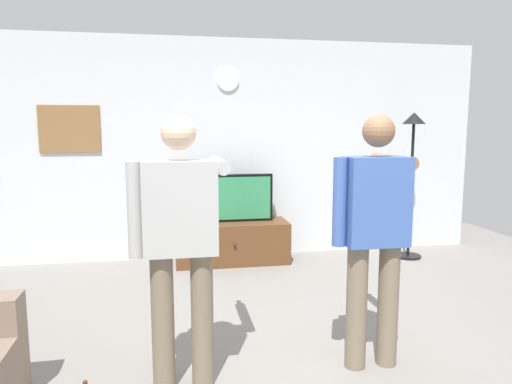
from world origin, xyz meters
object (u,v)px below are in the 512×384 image
object	(u,v)px
wall_clock	(228,80)
floor_lamp	(412,155)
tv_stand	(232,242)
framed_picture	(70,129)
person_standing_nearer_lamp	(181,236)
person_standing_nearer_couch	(374,227)
television	(231,198)

from	to	relation	value
wall_clock	floor_lamp	distance (m)	2.44
tv_stand	framed_picture	xyz separation A→B (m)	(-1.85, 0.30, 1.36)
person_standing_nearer_lamp	tv_stand	bearing A→B (deg)	76.27
wall_clock	person_standing_nearer_couch	world-z (taller)	wall_clock
television	wall_clock	xyz separation A→B (m)	(0.00, 0.24, 1.42)
floor_lamp	person_standing_nearer_couch	xyz separation A→B (m)	(-1.59, -2.44, -0.33)
television	tv_stand	bearing A→B (deg)	-90.00
wall_clock	framed_picture	distance (m)	1.95
television	person_standing_nearer_lamp	xyz separation A→B (m)	(-0.65, -2.70, 0.19)
floor_lamp	person_standing_nearer_couch	distance (m)	2.93
television	person_standing_nearer_couch	size ratio (longest dim) A/B	0.59
tv_stand	television	size ratio (longest dim) A/B	1.34
tv_stand	television	bearing A→B (deg)	90.00
person_standing_nearer_lamp	person_standing_nearer_couch	world-z (taller)	person_standing_nearer_couch
television	person_standing_nearer_couch	world-z (taller)	person_standing_nearer_couch
framed_picture	floor_lamp	xyz separation A→B (m)	(4.07, -0.48, -0.31)
person_standing_nearer_lamp	person_standing_nearer_couch	bearing A→B (deg)	1.45
wall_clock	tv_stand	bearing A→B (deg)	-90.00
person_standing_nearer_lamp	person_standing_nearer_couch	size ratio (longest dim) A/B	1.00
tv_stand	person_standing_nearer_couch	size ratio (longest dim) A/B	0.79
wall_clock	person_standing_nearer_lamp	world-z (taller)	wall_clock
framed_picture	person_standing_nearer_lamp	bearing A→B (deg)	-67.78
person_standing_nearer_couch	floor_lamp	bearing A→B (deg)	56.93
tv_stand	framed_picture	size ratio (longest dim) A/B	1.98
tv_stand	person_standing_nearer_lamp	bearing A→B (deg)	-103.73
television	floor_lamp	size ratio (longest dim) A/B	0.56
television	floor_lamp	world-z (taller)	floor_lamp
floor_lamp	person_standing_nearer_lamp	xyz separation A→B (m)	(-2.86, -2.48, -0.32)
floor_lamp	person_standing_nearer_couch	world-z (taller)	floor_lamp
television	floor_lamp	xyz separation A→B (m)	(2.21, -0.23, 0.51)
tv_stand	wall_clock	xyz separation A→B (m)	(0.00, 0.29, 1.95)
television	floor_lamp	bearing A→B (deg)	-5.86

